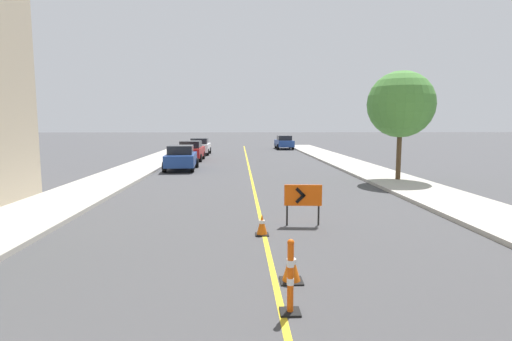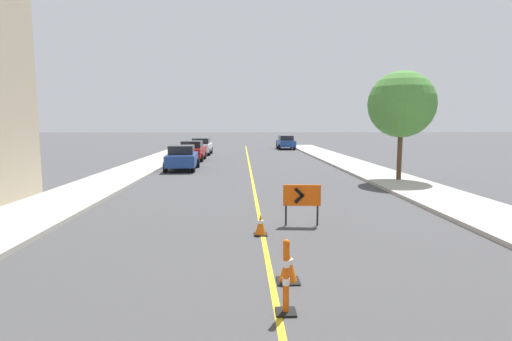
# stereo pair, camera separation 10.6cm
# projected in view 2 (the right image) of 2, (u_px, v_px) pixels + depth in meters

# --- Properties ---
(lane_stripe) EXTENTS (0.12, 63.61, 0.01)m
(lane_stripe) POSITION_uv_depth(u_px,v_px,m) (252.00, 179.00, 21.61)
(lane_stripe) COLOR gold
(lane_stripe) RESTS_ON ground_plane
(sidewalk_left) EXTENTS (2.98, 63.61, 0.15)m
(sidewalk_left) POSITION_uv_depth(u_px,v_px,m) (116.00, 178.00, 21.34)
(sidewalk_left) COLOR #ADA89E
(sidewalk_left) RESTS_ON ground_plane
(sidewalk_right) EXTENTS (2.98, 63.61, 0.15)m
(sidewalk_right) POSITION_uv_depth(u_px,v_px,m) (385.00, 177.00, 21.86)
(sidewalk_right) COLOR #ADA89E
(sidewalk_right) RESTS_ON ground_plane
(traffic_cone_fifth) EXTENTS (0.43, 0.43, 0.62)m
(traffic_cone_fifth) POSITION_uv_depth(u_px,v_px,m) (288.00, 266.00, 7.48)
(traffic_cone_fifth) COLOR black
(traffic_cone_fifth) RESTS_ON ground_plane
(traffic_cone_farthest) EXTENTS (0.36, 0.36, 0.57)m
(traffic_cone_farthest) POSITION_uv_depth(u_px,v_px,m) (260.00, 225.00, 10.65)
(traffic_cone_farthest) COLOR black
(traffic_cone_farthest) RESTS_ON ground_plane
(delineator_post_rear) EXTENTS (0.32, 0.32, 1.20)m
(delineator_post_rear) POSITION_uv_depth(u_px,v_px,m) (286.00, 282.00, 6.21)
(delineator_post_rear) COLOR black
(delineator_post_rear) RESTS_ON ground_plane
(arrow_barricade_primary) EXTENTS (1.09, 0.14, 1.20)m
(arrow_barricade_primary) POSITION_uv_depth(u_px,v_px,m) (302.00, 197.00, 11.59)
(arrow_barricade_primary) COLOR #EF560C
(arrow_barricade_primary) RESTS_ON ground_plane
(parked_car_curb_near) EXTENTS (2.04, 4.39, 1.59)m
(parked_car_curb_near) POSITION_uv_depth(u_px,v_px,m) (182.00, 157.00, 25.71)
(parked_car_curb_near) COLOR navy
(parked_car_curb_near) RESTS_ON ground_plane
(parked_car_curb_mid) EXTENTS (1.94, 4.34, 1.59)m
(parked_car_curb_mid) POSITION_uv_depth(u_px,v_px,m) (192.00, 151.00, 32.24)
(parked_car_curb_mid) COLOR maroon
(parked_car_curb_mid) RESTS_ON ground_plane
(parked_car_curb_far) EXTENTS (1.93, 4.31, 1.59)m
(parked_car_curb_far) POSITION_uv_depth(u_px,v_px,m) (201.00, 146.00, 38.51)
(parked_car_curb_far) COLOR silver
(parked_car_curb_far) RESTS_ON ground_plane
(parked_car_opposite_side) EXTENTS (1.95, 4.36, 1.59)m
(parked_car_opposite_side) POSITION_uv_depth(u_px,v_px,m) (286.00, 142.00, 46.82)
(parked_car_opposite_side) COLOR navy
(parked_car_opposite_side) RESTS_ON ground_plane
(street_tree_right_near) EXTENTS (3.32, 3.32, 5.45)m
(street_tree_right_near) POSITION_uv_depth(u_px,v_px,m) (402.00, 104.00, 19.91)
(street_tree_right_near) COLOR #4C3823
(street_tree_right_near) RESTS_ON sidewalk_right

